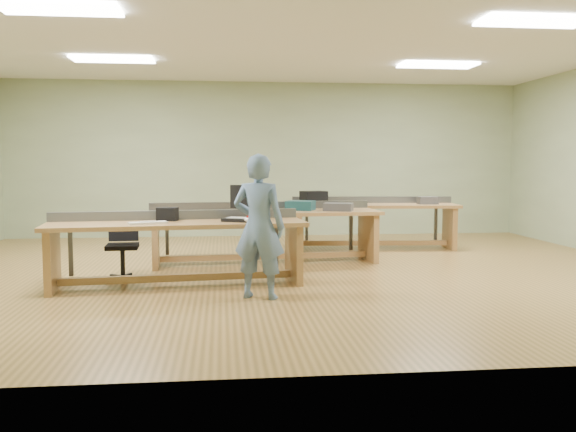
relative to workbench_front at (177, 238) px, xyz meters
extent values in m
plane|color=olive|center=(1.42, 0.80, -0.56)|extent=(10.00, 10.00, 0.00)
plane|color=silver|center=(1.42, 0.80, 2.44)|extent=(10.00, 10.00, 0.00)
cube|color=#96A77F|center=(1.42, 4.80, 0.94)|extent=(10.00, 0.04, 3.00)
cube|color=#96A77F|center=(1.42, -3.20, 0.94)|extent=(10.00, 0.04, 3.00)
cube|color=white|center=(-1.08, -0.70, 2.41)|extent=(1.20, 0.50, 0.03)
cube|color=white|center=(-1.08, 2.30, 2.41)|extent=(1.20, 0.50, 0.03)
cube|color=white|center=(3.92, -0.70, 2.41)|extent=(1.20, 0.50, 0.03)
cube|color=white|center=(3.92, 2.30, 2.41)|extent=(1.20, 0.50, 0.03)
cube|color=#AC8848|center=(0.00, -0.04, 0.17)|extent=(3.03, 1.08, 0.05)
cube|color=#AC8848|center=(-1.37, -0.18, -0.21)|extent=(0.15, 0.70, 0.70)
cube|color=#AC8848|center=(1.38, 0.10, -0.21)|extent=(0.15, 0.70, 0.70)
cube|color=#AC8848|center=(0.00, -0.04, -0.46)|extent=(2.66, 0.36, 0.08)
cube|color=#4F5256|center=(-0.03, 0.32, 0.25)|extent=(2.96, 0.37, 0.11)
cube|color=#AC8848|center=(1.13, 1.48, 0.17)|extent=(3.33, 1.11, 0.05)
cube|color=#AC8848|center=(-0.40, 1.37, -0.21)|extent=(0.14, 0.78, 0.70)
cube|color=#AC8848|center=(2.66, 1.60, -0.21)|extent=(0.14, 0.78, 0.70)
cube|color=#AC8848|center=(1.13, 1.48, -0.46)|extent=(2.97, 0.32, 0.08)
cube|color=#4F5256|center=(1.10, 1.88, 0.25)|extent=(3.27, 0.32, 0.11)
cube|color=#AC8848|center=(3.05, 2.75, 0.17)|extent=(2.78, 0.95, 0.05)
cube|color=#AC8848|center=(1.79, 2.85, -0.21)|extent=(0.13, 0.63, 0.70)
cube|color=#AC8848|center=(4.32, 2.65, -0.21)|extent=(0.13, 0.63, 0.70)
cube|color=#AC8848|center=(3.05, 2.75, -0.46)|extent=(2.43, 0.30, 0.08)
cube|color=#4F5256|center=(3.08, 3.07, 0.25)|extent=(2.73, 0.30, 0.11)
imported|color=slate|center=(0.91, -0.78, 0.21)|extent=(0.65, 0.54, 1.53)
cube|color=black|center=(0.73, 0.00, 0.21)|extent=(0.44, 0.41, 0.04)
cube|color=black|center=(0.79, 0.13, 0.47)|extent=(0.33, 0.16, 0.28)
cube|color=beige|center=(-0.31, -0.22, 0.20)|extent=(0.45, 0.29, 0.02)
ellipsoid|color=white|center=(0.83, -0.15, 0.22)|extent=(0.14, 0.17, 0.06)
cube|color=black|center=(-0.12, 0.15, 0.27)|extent=(0.26, 0.20, 0.16)
cylinder|color=black|center=(-0.70, 0.41, -0.36)|extent=(0.05, 0.05, 0.40)
cube|color=black|center=(-0.70, 0.41, -0.14)|extent=(0.40, 0.40, 0.05)
cube|color=black|center=(-0.71, 0.59, 0.07)|extent=(0.36, 0.07, 0.34)
cylinder|color=black|center=(-0.70, 0.41, -0.53)|extent=(0.46, 0.46, 0.05)
cube|color=#13393E|center=(1.65, 1.59, 0.26)|extent=(0.47, 0.42, 0.14)
cube|color=#39393B|center=(2.18, 1.42, 0.25)|extent=(0.47, 0.38, 0.11)
imported|color=#39393B|center=(1.06, 1.59, 0.24)|extent=(0.15, 0.15, 0.10)
cylinder|color=#B5B4B9|center=(0.87, 1.56, 0.25)|extent=(0.08, 0.08, 0.13)
cube|color=black|center=(2.02, 2.71, 0.30)|extent=(0.46, 0.39, 0.22)
cube|color=#39393B|center=(3.93, 2.66, 0.25)|extent=(0.32, 0.24, 0.12)
camera|label=1|loc=(0.52, -7.15, 0.87)|focal=38.00mm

